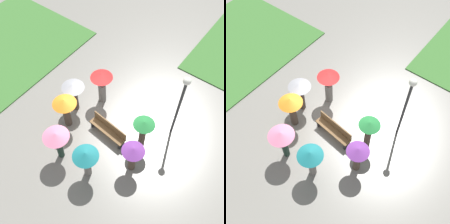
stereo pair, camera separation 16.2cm
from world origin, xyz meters
TOP-DOWN VIEW (x-y plane):
  - ground_plane at (0.00, 0.00)m, footprint 90.00×90.00m
  - park_bench at (1.22, -0.30)m, footprint 2.00×0.62m
  - lamp_post at (3.53, 1.64)m, footprint 0.32×0.32m
  - crowd_person_green at (2.76, 0.18)m, footprint 0.95×0.95m
  - crowd_person_grey at (-1.08, -0.01)m, footprint 1.09×1.09m
  - crowd_person_red at (-0.31, 1.19)m, footprint 1.09×1.09m
  - crowd_person_purple at (3.05, -1.03)m, footprint 0.97×0.97m
  - crowd_person_teal at (1.70, -2.38)m, footprint 1.08×1.08m
  - crowd_person_orange at (-0.73, -0.97)m, footprint 1.11×1.11m
  - crowd_person_pink at (0.17, -2.45)m, footprint 1.13×1.13m

SIDE VIEW (x-z plane):
  - ground_plane at x=0.00m, z-range 0.00..0.00m
  - park_bench at x=1.22m, z-range 0.03..0.93m
  - crowd_person_purple at x=3.05m, z-range 0.38..2.12m
  - crowd_person_grey at x=-1.08m, z-range 0.41..2.18m
  - crowd_person_green at x=2.76m, z-range 0.38..2.30m
  - crowd_person_red at x=-0.31m, z-range 0.38..2.34m
  - crowd_person_orange at x=-0.73m, z-range 0.46..2.36m
  - crowd_person_teal at x=1.70m, z-range 0.48..2.35m
  - crowd_person_pink at x=0.17m, z-range 0.53..2.40m
  - lamp_post at x=3.53m, z-range 0.59..4.39m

